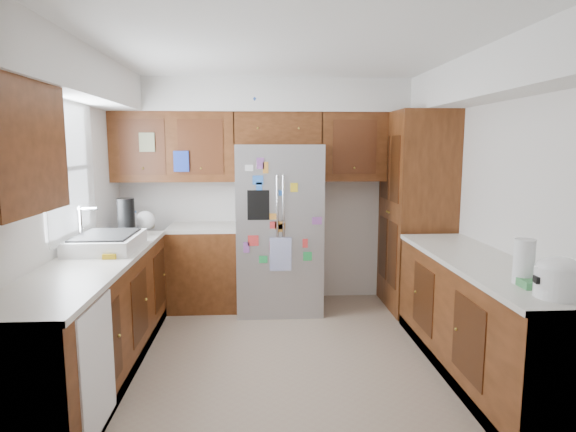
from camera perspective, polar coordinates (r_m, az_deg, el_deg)
The scene contains 12 objects.
floor at distance 4.34m, azimuth -0.36°, elevation -15.97°, with size 3.60×3.60×0.00m, color tan.
room_shell at distance 4.32m, azimuth -2.07°, elevation 8.78°, with size 3.64×3.24×2.52m.
left_counter_run at distance 4.36m, azimuth -18.86°, elevation -10.29°, with size 1.36×3.20×0.92m.
right_counter_run at distance 4.11m, azimuth 21.87°, elevation -11.69°, with size 0.63×2.25×0.92m.
pantry at distance 5.43m, azimuth 14.94°, elevation 0.49°, with size 0.60×0.90×2.15m, color #43210C.
fridge at distance 5.24m, azimuth -1.10°, elevation -1.44°, with size 0.90×0.79×1.80m.
bridge_cabinet at distance 5.39m, azimuth -1.23°, elevation 10.30°, with size 0.96×0.34×0.35m, color #43210C.
fridge_top_items at distance 5.36m, azimuth -0.54°, elevation 13.52°, with size 0.78×0.34×0.25m.
sink_assembly at distance 4.32m, azimuth -20.74°, elevation -2.88°, with size 0.52×0.73×0.37m.
left_counter_clutter at distance 5.02m, azimuth -17.79°, elevation -0.52°, with size 0.37×0.77×0.38m.
rice_cooker at distance 3.18m, azimuth 29.45°, elevation -6.28°, with size 0.28×0.26×0.23m.
paper_towel at distance 3.38m, azimuth 26.18°, elevation -4.86°, with size 0.13×0.13×0.29m, color white.
Camera 1 is at (-0.22, -3.96, 1.78)m, focal length 30.00 mm.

